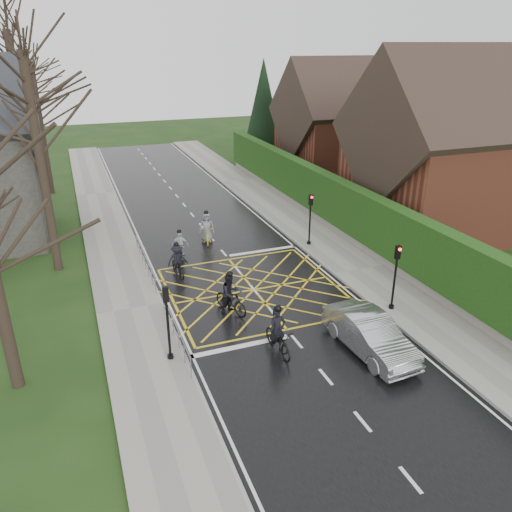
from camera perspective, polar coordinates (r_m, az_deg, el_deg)
ground at (r=24.74m, az=-0.24°, el=-3.88°), size 120.00×120.00×0.00m
road at (r=24.74m, az=-0.24°, el=-3.87°), size 9.00×80.00×0.01m
sidewalk_right at (r=27.19m, az=11.69°, el=-1.61°), size 3.00×80.00×0.15m
sidewalk_left at (r=23.54m, az=-14.13°, el=-5.96°), size 3.00×80.00×0.15m
stone_wall at (r=32.68m, az=8.84°, el=3.41°), size 0.50×38.00×0.70m
hedge at (r=32.13m, az=9.03°, el=6.35°), size 0.90×38.00×2.80m
house_near at (r=33.98m, az=21.55°, el=10.53°), size 11.80×9.80×11.30m
house_far at (r=45.22m, az=9.58°, el=14.12°), size 9.80×8.80×10.30m
conifer at (r=50.55m, az=0.85°, el=16.08°), size 4.60×4.60×10.00m
tree_near at (r=26.87m, az=-24.11°, el=14.11°), size 9.24×9.24×11.44m
tree_mid at (r=34.81m, az=-25.63°, el=16.73°), size 10.08×10.08×12.48m
tree_far at (r=42.86m, az=-23.76°, el=15.90°), size 8.40×8.40×10.40m
railing_south at (r=20.32m, az=-9.18°, el=-8.19°), size 0.05×5.04×1.03m
railing_north at (r=26.94m, az=-12.58°, el=-0.27°), size 0.05×6.04×1.03m
traffic_light_ne at (r=29.55m, az=6.19°, el=4.10°), size 0.24×0.31×3.21m
traffic_light_se at (r=22.95m, az=15.58°, el=-2.45°), size 0.24×0.31×3.21m
traffic_light_sw at (r=18.96m, az=-10.04°, el=-7.63°), size 0.24×0.31×3.21m
cyclist_rear at (r=19.78m, az=2.52°, el=-9.23°), size 0.85×2.14×2.05m
cyclist_back at (r=22.46m, az=-2.94°, el=-4.70°), size 1.33×2.08×2.03m
cyclist_mid at (r=26.34m, az=-8.94°, el=-0.81°), size 1.14×1.94×1.83m
cyclist_front at (r=28.29m, az=-8.64°, el=0.88°), size 1.01×1.81×1.75m
cyclist_lead at (r=30.53m, az=-5.61°, el=2.84°), size 1.19×2.18×2.01m
car at (r=20.24m, az=12.87°, el=-8.72°), size 1.91×4.72×1.52m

